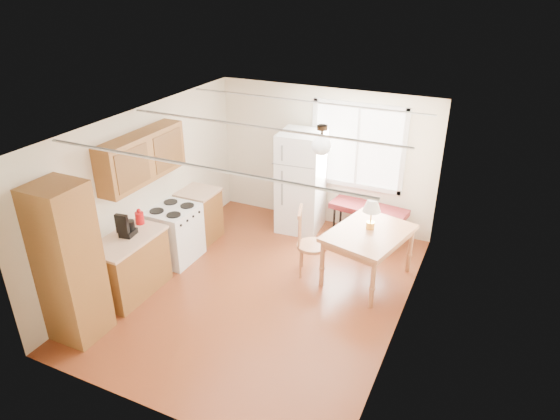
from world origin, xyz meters
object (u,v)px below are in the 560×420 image
Objects in this scene: bench at (369,210)px; dining_table at (369,238)px; chair at (306,238)px; refrigerator at (301,182)px.

bench is 0.91× the size of dining_table.
bench is 1.60m from chair.
dining_table is 0.94m from chair.
refrigerator reaches higher than bench.
chair is (-0.56, -1.50, 0.08)m from bench.
refrigerator is 1.67× the size of chair.
refrigerator is at bearing 98.02° from chair.
refrigerator is 1.93m from dining_table.
dining_table is at bearing -67.67° from bench.
bench is at bearing 51.74° from chair.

